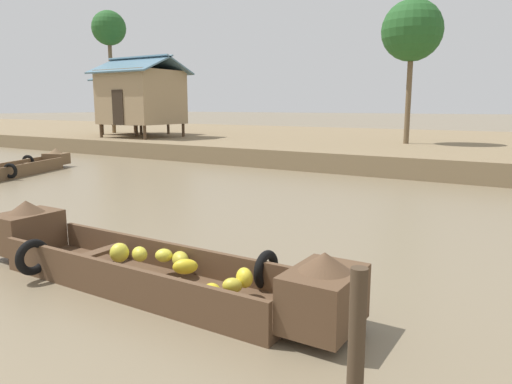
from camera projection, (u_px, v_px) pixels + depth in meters
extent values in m
plane|color=#7A6B51|center=(301.00, 225.00, 10.01)|extent=(300.00, 300.00, 0.00)
cube|color=#7F6B4C|center=(457.00, 147.00, 24.41)|extent=(160.00, 20.00, 0.74)
cube|color=brown|center=(146.00, 283.00, 6.56)|extent=(4.58, 1.17, 0.12)
cube|color=brown|center=(171.00, 256.00, 6.95)|extent=(4.57, 0.11, 0.38)
cube|color=brown|center=(115.00, 278.00, 6.07)|extent=(4.57, 0.11, 0.38)
cube|color=brown|center=(324.00, 298.00, 5.12)|extent=(0.70, 0.97, 0.62)
cone|color=brown|center=(325.00, 261.00, 5.04)|extent=(0.56, 0.56, 0.20)
cube|color=brown|center=(28.00, 231.00, 7.87)|extent=(0.70, 0.97, 0.62)
cone|color=brown|center=(26.00, 207.00, 7.79)|extent=(0.56, 0.56, 0.20)
cube|color=brown|center=(97.00, 253.00, 7.02)|extent=(0.21, 1.02, 0.05)
torus|color=black|center=(266.00, 270.00, 6.25)|extent=(0.12, 0.52, 0.52)
torus|color=black|center=(33.00, 257.00, 6.77)|extent=(0.12, 0.52, 0.52)
ellipsoid|color=yellow|center=(244.00, 278.00, 5.88)|extent=(0.33, 0.32, 0.25)
ellipsoid|color=yellow|center=(140.00, 254.00, 6.68)|extent=(0.33, 0.30, 0.21)
ellipsoid|color=yellow|center=(164.00, 255.00, 6.68)|extent=(0.32, 0.30, 0.19)
ellipsoid|color=yellow|center=(119.00, 253.00, 6.69)|extent=(0.35, 0.35, 0.27)
ellipsoid|color=yellow|center=(185.00, 267.00, 6.19)|extent=(0.36, 0.35, 0.20)
ellipsoid|color=yellow|center=(212.00, 293.00, 5.60)|extent=(0.34, 0.34, 0.22)
ellipsoid|color=gold|center=(180.00, 260.00, 6.59)|extent=(0.39, 0.36, 0.23)
ellipsoid|color=gold|center=(232.00, 286.00, 5.78)|extent=(0.31, 0.29, 0.19)
cube|color=brown|center=(20.00, 173.00, 17.35)|extent=(2.31, 3.87, 0.12)
cube|color=brown|center=(31.00, 167.00, 17.22)|extent=(1.44, 3.53, 0.33)
cube|color=brown|center=(9.00, 166.00, 17.40)|extent=(1.44, 3.53, 0.33)
cube|color=brown|center=(56.00, 159.00, 19.44)|extent=(1.05, 0.95, 0.44)
cone|color=brown|center=(56.00, 151.00, 19.38)|extent=(0.73, 0.73, 0.20)
cube|color=brown|center=(34.00, 164.00, 18.08)|extent=(0.92, 0.52, 0.05)
torus|color=black|center=(10.00, 171.00, 15.97)|extent=(0.53, 0.30, 0.52)
torus|color=black|center=(28.00, 162.00, 18.63)|extent=(0.53, 0.30, 0.52)
cylinder|color=#4C3826|center=(102.00, 129.00, 28.84)|extent=(0.16, 0.16, 0.61)
cylinder|color=#4C3826|center=(137.00, 131.00, 27.31)|extent=(0.16, 0.16, 0.61)
cylinder|color=#4C3826|center=(135.00, 128.00, 31.02)|extent=(0.16, 0.16, 0.61)
cylinder|color=#4C3826|center=(168.00, 129.00, 29.50)|extent=(0.16, 0.16, 0.61)
cube|color=#9E8460|center=(135.00, 102.00, 28.88)|extent=(3.29, 3.03, 2.68)
cube|color=#2D2319|center=(115.00, 109.00, 27.68)|extent=(0.80, 0.04, 1.80)
cube|color=slate|center=(124.00, 74.00, 27.97)|extent=(3.99, 2.02, 0.74)
cube|color=slate|center=(143.00, 76.00, 29.23)|extent=(3.99, 2.02, 0.74)
cylinder|color=#4C3826|center=(101.00, 131.00, 26.16)|extent=(0.16, 0.16, 0.73)
cylinder|color=#4C3826|center=(145.00, 133.00, 24.42)|extent=(0.16, 0.16, 0.73)
cylinder|color=#4C3826|center=(141.00, 129.00, 28.63)|extent=(0.16, 0.16, 0.73)
cylinder|color=#4C3826|center=(183.00, 130.00, 26.89)|extent=(0.16, 0.16, 0.73)
cube|color=#9E8460|center=(141.00, 98.00, 26.21)|extent=(3.70, 3.37, 2.86)
cube|color=#2D2319|center=(118.00, 107.00, 24.89)|extent=(0.80, 0.04, 1.80)
cube|color=slate|center=(128.00, 64.00, 25.21)|extent=(4.40, 2.18, 0.96)
cube|color=slate|center=(151.00, 67.00, 26.60)|extent=(4.40, 2.18, 0.96)
cylinder|color=brown|center=(409.00, 93.00, 21.63)|extent=(0.24, 0.24, 4.59)
sphere|color=#235623|center=(412.00, 30.00, 21.15)|extent=(2.68, 2.68, 2.68)
cylinder|color=brown|center=(112.00, 85.00, 30.23)|extent=(0.24, 0.24, 6.05)
sphere|color=#235623|center=(109.00, 28.00, 29.62)|extent=(2.10, 2.10, 2.10)
cylinder|color=#423323|center=(357.00, 339.00, 3.87)|extent=(0.14, 0.14, 1.20)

